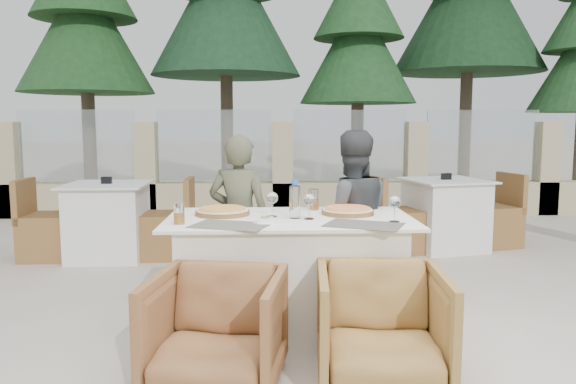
{
  "coord_description": "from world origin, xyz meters",
  "views": [
    {
      "loc": [
        -0.24,
        -3.52,
        1.38
      ],
      "look_at": [
        -0.09,
        0.38,
        0.9
      ],
      "focal_mm": 35.0,
      "sensor_mm": 36.0,
      "label": 1
    }
  ],
  "objects_px": {
    "bg_table_a": "(108,221)",
    "wine_glass_near": "(309,205)",
    "water_bottle": "(295,199)",
    "diner_left": "(239,220)",
    "dining_table": "(290,275)",
    "armchair_near_right": "(382,327)",
    "armchair_far_left": "(232,264)",
    "wine_glass_centre": "(272,203)",
    "beer_glass_left": "(179,213)",
    "pizza_left": "(223,211)",
    "diner_right": "(351,221)",
    "armchair_far_right": "(351,257)",
    "bg_table_b": "(445,214)",
    "armchair_near_left": "(216,331)",
    "wine_glass_corner": "(395,207)",
    "beer_glass_right": "(314,199)",
    "olive_dish": "(265,220)",
    "pizza_right": "(348,211)"
  },
  "relations": [
    {
      "from": "bg_table_a",
      "to": "wine_glass_near",
      "type": "bearing_deg",
      "value": -49.91
    },
    {
      "from": "water_bottle",
      "to": "diner_left",
      "type": "xyz_separation_m",
      "value": [
        -0.39,
        0.63,
        -0.24
      ]
    },
    {
      "from": "dining_table",
      "to": "armchair_near_right",
      "type": "xyz_separation_m",
      "value": [
        0.45,
        -0.77,
        -0.07
      ]
    },
    {
      "from": "armchair_far_left",
      "to": "armchair_near_right",
      "type": "bearing_deg",
      "value": 125.05
    },
    {
      "from": "bg_table_a",
      "to": "dining_table",
      "type": "bearing_deg",
      "value": -50.83
    },
    {
      "from": "wine_glass_centre",
      "to": "armchair_far_left",
      "type": "distance_m",
      "value": 0.99
    },
    {
      "from": "beer_glass_left",
      "to": "bg_table_a",
      "type": "relative_size",
      "value": 0.08
    },
    {
      "from": "pizza_left",
      "to": "diner_right",
      "type": "distance_m",
      "value": 0.98
    },
    {
      "from": "wine_glass_centre",
      "to": "diner_right",
      "type": "height_order",
      "value": "diner_right"
    },
    {
      "from": "beer_glass_left",
      "to": "diner_left",
      "type": "bearing_deg",
      "value": 68.25
    },
    {
      "from": "wine_glass_centre",
      "to": "armchair_far_right",
      "type": "bearing_deg",
      "value": 50.9
    },
    {
      "from": "water_bottle",
      "to": "bg_table_b",
      "type": "xyz_separation_m",
      "value": [
        1.77,
        2.42,
        -0.51
      ]
    },
    {
      "from": "armchair_near_left",
      "to": "armchair_far_right",
      "type": "bearing_deg",
      "value": 69.34
    },
    {
      "from": "water_bottle",
      "to": "wine_glass_corner",
      "type": "xyz_separation_m",
      "value": [
        0.61,
        -0.17,
        -0.03
      ]
    },
    {
      "from": "bg_table_b",
      "to": "beer_glass_left",
      "type": "bearing_deg",
      "value": -146.64
    },
    {
      "from": "dining_table",
      "to": "wine_glass_near",
      "type": "distance_m",
      "value": 0.5
    },
    {
      "from": "beer_glass_left",
      "to": "armchair_far_right",
      "type": "height_order",
      "value": "beer_glass_left"
    },
    {
      "from": "beer_glass_right",
      "to": "armchair_far_left",
      "type": "distance_m",
      "value": 0.94
    },
    {
      "from": "wine_glass_centre",
      "to": "armchair_near_left",
      "type": "distance_m",
      "value": 1.03
    },
    {
      "from": "bg_table_b",
      "to": "bg_table_a",
      "type": "bearing_deg",
      "value": 171.42
    },
    {
      "from": "water_bottle",
      "to": "olive_dish",
      "type": "xyz_separation_m",
      "value": [
        -0.19,
        -0.18,
        -0.1
      ]
    },
    {
      "from": "wine_glass_corner",
      "to": "armchair_near_left",
      "type": "relative_size",
      "value": 0.27
    },
    {
      "from": "olive_dish",
      "to": "water_bottle",
      "type": "bearing_deg",
      "value": 42.82
    },
    {
      "from": "olive_dish",
      "to": "wine_glass_centre",
      "type": "bearing_deg",
      "value": 78.78
    },
    {
      "from": "water_bottle",
      "to": "wine_glass_near",
      "type": "xyz_separation_m",
      "value": [
        0.09,
        -0.04,
        -0.03
      ]
    },
    {
      "from": "armchair_far_left",
      "to": "bg_table_a",
      "type": "bearing_deg",
      "value": -40.29
    },
    {
      "from": "olive_dish",
      "to": "bg_table_b",
      "type": "xyz_separation_m",
      "value": [
        1.96,
        2.6,
        -0.41
      ]
    },
    {
      "from": "beer_glass_left",
      "to": "armchair_near_left",
      "type": "bearing_deg",
      "value": -65.31
    },
    {
      "from": "olive_dish",
      "to": "dining_table",
      "type": "bearing_deg",
      "value": 52.32
    },
    {
      "from": "pizza_left",
      "to": "water_bottle",
      "type": "height_order",
      "value": "water_bottle"
    },
    {
      "from": "water_bottle",
      "to": "armchair_far_right",
      "type": "height_order",
      "value": "water_bottle"
    },
    {
      "from": "dining_table",
      "to": "armchair_far_left",
      "type": "bearing_deg",
      "value": 119.46
    },
    {
      "from": "armchair_far_right",
      "to": "pizza_left",
      "type": "bearing_deg",
      "value": 11.21
    },
    {
      "from": "dining_table",
      "to": "wine_glass_near",
      "type": "bearing_deg",
      "value": -30.77
    },
    {
      "from": "beer_glass_right",
      "to": "bg_table_a",
      "type": "relative_size",
      "value": 0.09
    },
    {
      "from": "armchair_near_left",
      "to": "diner_left",
      "type": "xyz_separation_m",
      "value": [
        0.05,
        1.4,
        0.34
      ]
    },
    {
      "from": "water_bottle",
      "to": "wine_glass_centre",
      "type": "relative_size",
      "value": 1.34
    },
    {
      "from": "pizza_right",
      "to": "diner_left",
      "type": "height_order",
      "value": "diner_left"
    },
    {
      "from": "wine_glass_near",
      "to": "beer_glass_right",
      "type": "xyz_separation_m",
      "value": [
        0.06,
        0.39,
        -0.02
      ]
    },
    {
      "from": "pizza_right",
      "to": "armchair_far_left",
      "type": "relative_size",
      "value": 0.59
    },
    {
      "from": "pizza_right",
      "to": "wine_glass_corner",
      "type": "bearing_deg",
      "value": -51.78
    },
    {
      "from": "pizza_right",
      "to": "olive_dish",
      "type": "xyz_separation_m",
      "value": [
        -0.55,
        -0.32,
        -0.0
      ]
    },
    {
      "from": "beer_glass_left",
      "to": "armchair_near_left",
      "type": "distance_m",
      "value": 0.83
    },
    {
      "from": "dining_table",
      "to": "armchair_near_right",
      "type": "relative_size",
      "value": 2.32
    },
    {
      "from": "olive_dish",
      "to": "diner_left",
      "type": "distance_m",
      "value": 0.84
    },
    {
      "from": "bg_table_b",
      "to": "diner_left",
      "type": "bearing_deg",
      "value": -153.32
    },
    {
      "from": "wine_glass_near",
      "to": "armchair_near_left",
      "type": "relative_size",
      "value": 0.27
    },
    {
      "from": "armchair_near_left",
      "to": "wine_glass_centre",
      "type": "bearing_deg",
      "value": 79.56
    },
    {
      "from": "beer_glass_left",
      "to": "armchair_near_right",
      "type": "bearing_deg",
      "value": -26.39
    },
    {
      "from": "armchair_near_right",
      "to": "bg_table_a",
      "type": "distance_m",
      "value": 3.66
    }
  ]
}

